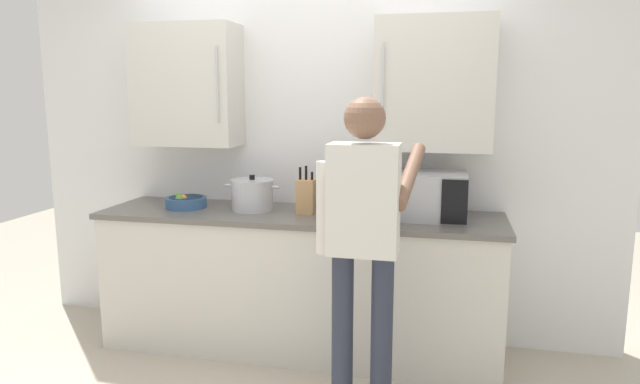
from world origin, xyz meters
TOP-DOWN VIEW (x-y plane):
  - back_wall_tiled at (0.00, 1.11)m, footprint 4.12×0.44m
  - counter_unit at (0.00, 0.79)m, footprint 2.57×0.66m
  - microwave_oven at (0.74, 0.82)m, footprint 0.61×0.76m
  - knife_block at (0.05, 0.81)m, footprint 0.11×0.15m
  - fruit_bowl at (-0.78, 0.79)m, footprint 0.27×0.27m
  - stock_pot at (-0.32, 0.81)m, footprint 0.37×0.27m
  - thermos_flask at (0.36, 0.79)m, footprint 0.09×0.09m
  - person_figure at (0.52, 0.06)m, footprint 0.51×0.57m

SIDE VIEW (x-z plane):
  - counter_unit at x=0.00m, z-range 0.00..0.91m
  - fruit_bowl at x=-0.78m, z-range 0.91..1.00m
  - person_figure at x=0.52m, z-range 0.16..1.81m
  - stock_pot at x=-0.32m, z-range 0.90..1.13m
  - knife_block at x=0.05m, z-range 0.87..1.18m
  - microwave_oven at x=0.74m, z-range 0.92..1.20m
  - thermos_flask at x=0.36m, z-range 0.92..1.20m
  - back_wall_tiled at x=0.00m, z-range 0.08..2.88m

